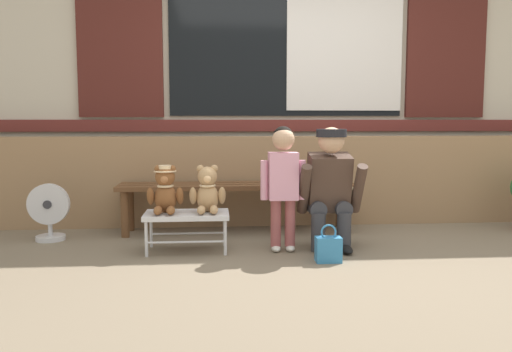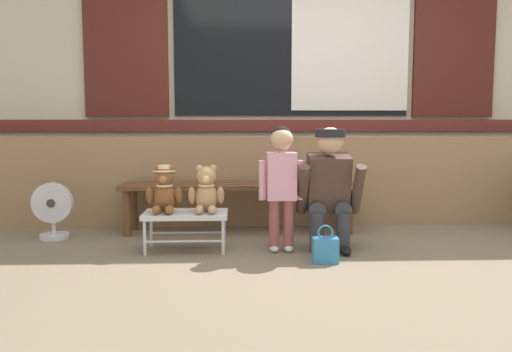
{
  "view_description": "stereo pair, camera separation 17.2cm",
  "coord_description": "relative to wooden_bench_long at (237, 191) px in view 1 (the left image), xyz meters",
  "views": [
    {
      "loc": [
        -0.75,
        -3.56,
        0.99
      ],
      "look_at": [
        -0.41,
        0.65,
        0.55
      ],
      "focal_mm": 36.53,
      "sensor_mm": 36.0,
      "label": 1
    },
    {
      "loc": [
        -0.58,
        -3.57,
        0.99
      ],
      "look_at": [
        -0.41,
        0.65,
        0.55
      ],
      "focal_mm": 36.53,
      "sensor_mm": 36.0,
      "label": 2
    }
  ],
  "objects": [
    {
      "name": "teddy_bear_with_hat",
      "position": [
        -0.58,
        -0.66,
        0.1
      ],
      "size": [
        0.28,
        0.27,
        0.36
      ],
      "color": "brown",
      "rests_on": "small_display_bench"
    },
    {
      "name": "child_standing",
      "position": [
        0.32,
        -0.72,
        0.22
      ],
      "size": [
        0.35,
        0.18,
        0.96
      ],
      "color": "#994C4C",
      "rests_on": "ground"
    },
    {
      "name": "brick_low_wall",
      "position": [
        0.55,
        0.37,
        0.05
      ],
      "size": [
        7.79,
        0.25,
        0.85
      ],
      "primitive_type": "cube",
      "color": "#997551",
      "rests_on": "ground"
    },
    {
      "name": "shop_facade",
      "position": [
        0.55,
        0.88,
        1.38
      ],
      "size": [
        7.95,
        0.26,
        3.49
      ],
      "color": "beige",
      "rests_on": "ground"
    },
    {
      "name": "teddy_bear_plain",
      "position": [
        -0.26,
        -0.66,
        0.09
      ],
      "size": [
        0.28,
        0.26,
        0.36
      ],
      "color": "tan",
      "rests_on": "small_display_bench"
    },
    {
      "name": "handbag_on_ground",
      "position": [
        0.6,
        -1.06,
        -0.28
      ],
      "size": [
        0.18,
        0.11,
        0.27
      ],
      "color": "teal",
      "rests_on": "ground"
    },
    {
      "name": "small_display_bench",
      "position": [
        -0.42,
        -0.66,
        -0.11
      ],
      "size": [
        0.64,
        0.36,
        0.3
      ],
      "color": "silver",
      "rests_on": "ground"
    },
    {
      "name": "floor_fan",
      "position": [
        -1.58,
        -0.22,
        -0.13
      ],
      "size": [
        0.34,
        0.24,
        0.48
      ],
      "color": "silver",
      "rests_on": "ground"
    },
    {
      "name": "ground_plane",
      "position": [
        0.55,
        -1.06,
        -0.37
      ],
      "size": [
        60.0,
        60.0,
        0.0
      ],
      "primitive_type": "plane",
      "color": "#756651"
    },
    {
      "name": "adult_crouching",
      "position": [
        0.7,
        -0.67,
        0.11
      ],
      "size": [
        0.5,
        0.49,
        0.95
      ],
      "color": "#333338",
      "rests_on": "ground"
    },
    {
      "name": "wooden_bench_long",
      "position": [
        0.0,
        0.0,
        0.0
      ],
      "size": [
        2.1,
        0.4,
        0.44
      ],
      "color": "brown",
      "rests_on": "ground"
    }
  ]
}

